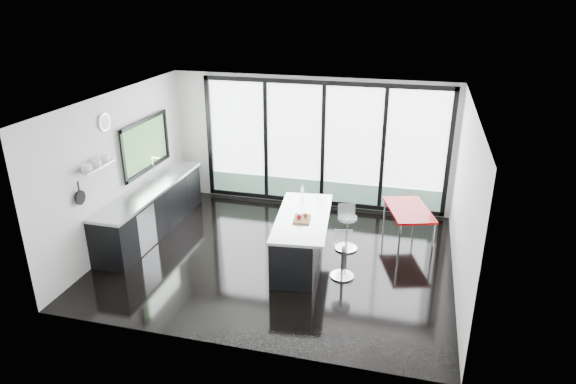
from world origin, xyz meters
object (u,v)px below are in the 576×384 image
(island, at_px, (299,238))
(red_table, at_px, (408,225))
(bar_stool_far, at_px, (347,233))
(bar_stool_near, at_px, (343,260))

(island, distance_m, red_table, 2.18)
(red_table, bearing_deg, island, -146.09)
(bar_stool_far, height_order, red_table, red_table)
(bar_stool_near, relative_size, red_table, 0.50)
(island, xyz_separation_m, bar_stool_near, (0.83, -0.36, -0.12))
(island, distance_m, bar_stool_near, 0.92)
(island, relative_size, red_table, 1.75)
(island, relative_size, bar_stool_near, 3.52)
(island, xyz_separation_m, red_table, (1.81, 1.22, -0.10))
(bar_stool_far, bearing_deg, red_table, 12.63)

